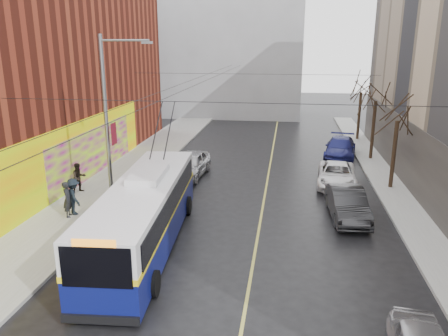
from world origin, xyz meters
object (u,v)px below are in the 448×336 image
object	(u,v)px
parked_car_c	(337,175)
following_car	(190,164)
pedestrian_a	(68,199)
pedestrian_c	(74,197)
parked_car_d	(340,148)
tree_near	(399,108)
tree_far	(362,83)
streetlight_pole	(109,121)
trolleybus	(145,213)
tree_mid	(377,90)
pedestrian_b	(79,178)
parked_car_b	(347,204)

from	to	relation	value
parked_car_c	following_car	world-z (taller)	following_car
pedestrian_a	pedestrian_c	bearing A→B (deg)	-35.65
parked_car_d	tree_near	bearing A→B (deg)	-63.45
tree_far	pedestrian_c	xyz separation A→B (m)	(-16.93, -20.95, -4.05)
streetlight_pole	trolleybus	world-z (taller)	streetlight_pole
tree_mid	following_car	world-z (taller)	tree_mid
pedestrian_c	streetlight_pole	bearing A→B (deg)	-107.85
pedestrian_b	parked_car_c	bearing A→B (deg)	-37.57
streetlight_pole	pedestrian_c	size ratio (longest dim) A/B	4.77
tree_mid	tree_near	bearing A→B (deg)	-90.00
tree_near	pedestrian_c	world-z (taller)	tree_near
pedestrian_b	tree_mid	bearing A→B (deg)	-21.81
tree_far	parked_car_b	world-z (taller)	tree_far
trolleybus	pedestrian_a	world-z (taller)	trolleybus
parked_car_b	tree_far	bearing A→B (deg)	76.76
parked_car_d	following_car	size ratio (longest dim) A/B	1.10
parked_car_b	parked_car_c	world-z (taller)	parked_car_b
streetlight_pole	pedestrian_a	distance (m)	4.44
streetlight_pole	parked_car_c	bearing A→B (deg)	27.59
tree_mid	pedestrian_c	xyz separation A→B (m)	(-16.93, -13.95, -4.16)
parked_car_b	following_car	world-z (taller)	following_car
parked_car_c	following_car	size ratio (longest dim) A/B	1.01
parked_car_c	pedestrian_b	world-z (taller)	pedestrian_b
trolleybus	parked_car_b	xyz separation A→B (m)	(9.06, 4.58, -0.78)
trolleybus	parked_car_d	size ratio (longest dim) A/B	2.19
following_car	streetlight_pole	bearing A→B (deg)	-105.58
parked_car_c	pedestrian_a	distance (m)	15.79
parked_car_b	pedestrian_a	bearing A→B (deg)	-174.73
tree_mid	tree_far	world-z (taller)	tree_mid
pedestrian_b	parked_car_d	bearing A→B (deg)	-17.89
pedestrian_c	parked_car_c	bearing A→B (deg)	-108.04
parked_car_d	tree_far	bearing A→B (deg)	80.79
pedestrian_b	pedestrian_c	size ratio (longest dim) A/B	0.92
tree_mid	pedestrian_a	distance (m)	22.66
following_car	parked_car_d	bearing A→B (deg)	36.05
parked_car_c	tree_near	bearing A→B (deg)	0.25
tree_near	pedestrian_b	size ratio (longest dim) A/B	3.67
streetlight_pole	parked_car_b	xyz separation A→B (m)	(11.94, 0.90, -4.07)
trolleybus	pedestrian_b	size ratio (longest dim) A/B	6.83
tree_far	parked_car_d	xyz separation A→B (m)	(-2.26, -6.79, -4.35)
tree_near	pedestrian_a	size ratio (longest dim) A/B	3.51
parked_car_c	parked_car_d	world-z (taller)	parked_car_d
tree_near	following_car	distance (m)	13.35
parked_car_b	pedestrian_c	world-z (taller)	pedestrian_c
streetlight_pole	pedestrian_a	world-z (taller)	streetlight_pole
tree_mid	parked_car_d	xyz separation A→B (m)	(-2.26, 0.21, -4.47)
streetlight_pole	tree_near	bearing A→B (deg)	21.62
trolleybus	parked_car_d	bearing A→B (deg)	55.18
parked_car_c	parked_car_d	bearing A→B (deg)	86.82
pedestrian_b	pedestrian_c	distance (m)	3.56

